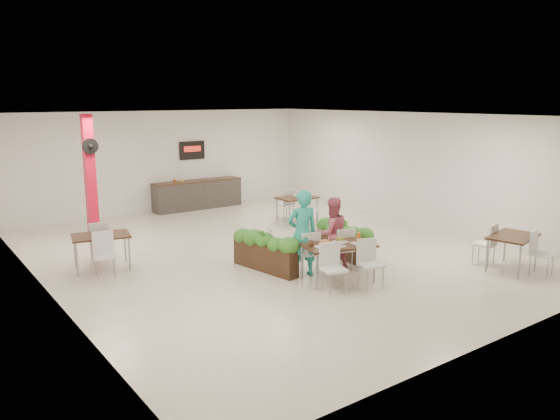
# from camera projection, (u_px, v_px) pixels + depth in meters

# --- Properties ---
(ground) EXTENTS (12.00, 12.00, 0.00)m
(ground) POSITION_uv_depth(u_px,v_px,m) (271.00, 251.00, 13.02)
(ground) COLOR beige
(ground) RESTS_ON ground
(room_shell) EXTENTS (10.10, 12.10, 3.22)m
(room_shell) POSITION_uv_depth(u_px,v_px,m) (270.00, 168.00, 12.61)
(room_shell) COLOR white
(room_shell) RESTS_ON ground
(red_column) EXTENTS (0.40, 0.41, 3.20)m
(red_column) POSITION_uv_depth(u_px,v_px,m) (90.00, 175.00, 13.98)
(red_column) COLOR red
(red_column) RESTS_ON ground
(service_counter) EXTENTS (3.00, 0.64, 2.20)m
(service_counter) POSITION_uv_depth(u_px,v_px,m) (198.00, 194.00, 17.98)
(service_counter) COLOR #2D2A28
(service_counter) RESTS_ON ground
(main_table) EXTENTS (1.57, 1.87, 0.92)m
(main_table) POSITION_uv_depth(u_px,v_px,m) (338.00, 250.00, 10.82)
(main_table) COLOR black
(main_table) RESTS_ON ground
(diner_man) EXTENTS (0.74, 0.57, 1.80)m
(diner_man) POSITION_uv_depth(u_px,v_px,m) (302.00, 233.00, 11.06)
(diner_man) COLOR teal
(diner_man) RESTS_ON ground
(diner_woman) EXTENTS (0.88, 0.75, 1.56)m
(diner_woman) POSITION_uv_depth(u_px,v_px,m) (332.00, 233.00, 11.54)
(diner_woman) COLOR #D05C74
(diner_woman) RESTS_ON ground
(planter_left) EXTENTS (0.63, 1.79, 0.94)m
(planter_left) POSITION_uv_depth(u_px,v_px,m) (265.00, 248.00, 11.48)
(planter_left) COLOR black
(planter_left) RESTS_ON ground
(planter_right) EXTENTS (0.46, 1.74, 0.90)m
(planter_right) POSITION_uv_depth(u_px,v_px,m) (344.00, 238.00, 12.35)
(planter_right) COLOR black
(planter_right) RESTS_ON ground
(side_table_a) EXTENTS (1.31, 1.67, 0.92)m
(side_table_a) POSITION_uv_depth(u_px,v_px,m) (101.00, 240.00, 11.57)
(side_table_a) COLOR black
(side_table_a) RESTS_ON ground
(side_table_b) EXTENTS (1.14, 1.63, 0.92)m
(side_table_b) POSITION_uv_depth(u_px,v_px,m) (297.00, 201.00, 15.97)
(side_table_b) COLOR black
(side_table_b) RESTS_ON ground
(side_table_c) EXTENTS (1.32, 1.67, 0.92)m
(side_table_c) POSITION_uv_depth(u_px,v_px,m) (513.00, 241.00, 11.51)
(side_table_c) COLOR black
(side_table_c) RESTS_ON ground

